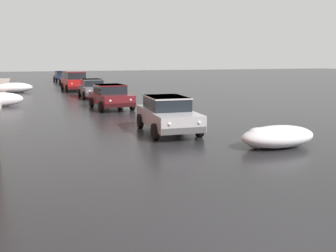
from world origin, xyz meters
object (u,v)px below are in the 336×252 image
Objects in this scene: sedan_silver_approaching_near_lane at (167,113)px; sedan_black_queued_behind_truck at (69,79)px; sedan_grey_parked_kerbside_mid at (92,88)px; suv_red_parked_far_down_block at (74,80)px; sedan_maroon_parked_kerbside_close at (111,96)px; sedan_darkblue_at_far_intersection at (62,76)px.

sedan_silver_approaching_near_lane and sedan_black_queued_behind_truck have the same top height.
sedan_grey_parked_kerbside_mid and sedan_black_queued_behind_truck have the same top height.
sedan_silver_approaching_near_lane is 22.07m from suv_red_parked_far_down_block.
sedan_silver_approaching_near_lane is 7.99m from sedan_maroon_parked_kerbside_close.
suv_red_parked_far_down_block is at bearing 91.19° from sedan_silver_approaching_near_lane.
sedan_silver_approaching_near_lane and sedan_maroon_parked_kerbside_close have the same top height.
sedan_black_queued_behind_truck and sedan_darkblue_at_far_intersection have the same top height.
sedan_darkblue_at_far_intersection is at bearing 89.79° from sedan_silver_approaching_near_lane.
suv_red_parked_far_down_block is at bearing -93.88° from sedan_black_queued_behind_truck.
sedan_black_queued_behind_truck is (0.46, 22.12, 0.00)m from sedan_maroon_parked_kerbside_close.
sedan_silver_approaching_near_lane is 0.88× the size of suv_red_parked_far_down_block.
sedan_maroon_parked_kerbside_close is at bearing -90.98° from sedan_darkblue_at_far_intersection.
sedan_grey_parked_kerbside_mid is 0.86× the size of suv_red_parked_far_down_block.
suv_red_parked_far_down_block reaches higher than sedan_silver_approaching_near_lane.
sedan_maroon_parked_kerbside_close is (-0.37, 7.98, 0.00)m from sedan_silver_approaching_near_lane.
sedan_darkblue_at_far_intersection is at bearing 87.82° from suv_red_parked_far_down_block.
suv_red_parked_far_down_block is 1.08× the size of sedan_black_queued_behind_truck.
suv_red_parked_far_down_block is 1.08× the size of sedan_darkblue_at_far_intersection.
sedan_maroon_parked_kerbside_close is 22.12m from sedan_black_queued_behind_truck.
sedan_black_queued_behind_truck is at bearing -90.39° from sedan_darkblue_at_far_intersection.
sedan_grey_parked_kerbside_mid is at bearing -87.37° from suv_red_parked_far_down_block.
sedan_grey_parked_kerbside_mid is at bearing 88.03° from sedan_maroon_parked_kerbside_close.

